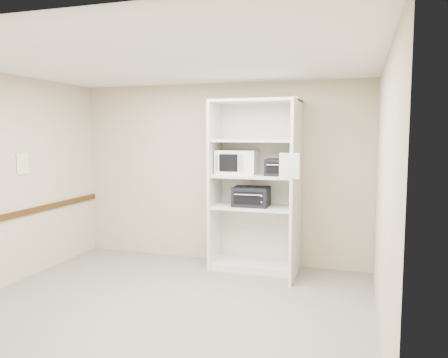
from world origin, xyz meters
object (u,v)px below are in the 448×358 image
(toaster_oven_upper, at_px, (280,167))
(toaster_oven_lower, at_px, (251,197))
(shelving_unit, at_px, (258,191))
(microwave, at_px, (237,162))

(toaster_oven_upper, xyz_separation_m, toaster_oven_lower, (-0.41, 0.02, -0.43))
(shelving_unit, distance_m, toaster_oven_lower, 0.12)
(shelving_unit, bearing_deg, toaster_oven_upper, -10.97)
(shelving_unit, distance_m, microwave, 0.52)
(toaster_oven_upper, height_order, toaster_oven_lower, toaster_oven_upper)
(toaster_oven_upper, bearing_deg, microwave, 168.47)
(microwave, height_order, toaster_oven_upper, microwave)
(shelving_unit, height_order, toaster_oven_upper, shelving_unit)
(shelving_unit, xyz_separation_m, microwave, (-0.32, 0.05, 0.41))
(microwave, height_order, toaster_oven_lower, microwave)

